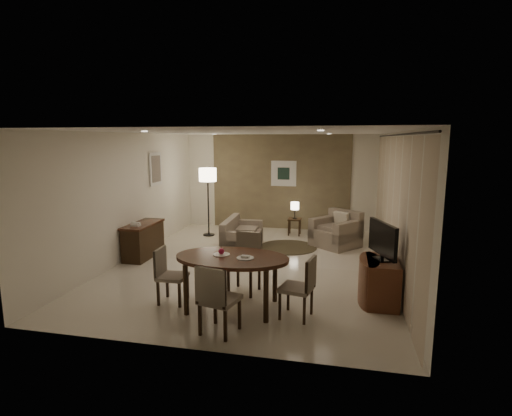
% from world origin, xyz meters
% --- Properties ---
extents(room_shell, '(5.50, 7.00, 2.70)m').
position_xyz_m(room_shell, '(0.00, 0.40, 1.35)').
color(room_shell, beige).
rests_on(room_shell, ground).
extents(taupe_accent, '(3.96, 0.03, 2.70)m').
position_xyz_m(taupe_accent, '(0.00, 3.48, 1.35)').
color(taupe_accent, '#766949').
rests_on(taupe_accent, wall_back).
extents(curtain_wall, '(0.08, 6.70, 2.58)m').
position_xyz_m(curtain_wall, '(2.68, 0.00, 1.32)').
color(curtain_wall, beige).
rests_on(curtain_wall, wall_right).
extents(curtain_rod, '(0.03, 6.80, 0.03)m').
position_xyz_m(curtain_rod, '(2.68, 0.00, 2.64)').
color(curtain_rod, black).
rests_on(curtain_rod, wall_right).
extents(art_back_frame, '(0.72, 0.03, 0.72)m').
position_xyz_m(art_back_frame, '(0.10, 3.46, 1.60)').
color(art_back_frame, silver).
rests_on(art_back_frame, wall_back).
extents(art_back_canvas, '(0.34, 0.01, 0.34)m').
position_xyz_m(art_back_canvas, '(0.10, 3.44, 1.60)').
color(art_back_canvas, '#192E24').
rests_on(art_back_canvas, wall_back).
extents(art_left_frame, '(0.03, 0.60, 0.80)m').
position_xyz_m(art_left_frame, '(-2.72, 1.20, 1.85)').
color(art_left_frame, silver).
rests_on(art_left_frame, wall_left).
extents(art_left_canvas, '(0.01, 0.46, 0.64)m').
position_xyz_m(art_left_canvas, '(-2.71, 1.20, 1.85)').
color(art_left_canvas, gray).
rests_on(art_left_canvas, wall_left).
extents(downlight_nl, '(0.10, 0.10, 0.01)m').
position_xyz_m(downlight_nl, '(-1.40, -1.80, 2.69)').
color(downlight_nl, white).
rests_on(downlight_nl, ceiling).
extents(downlight_nr, '(0.10, 0.10, 0.01)m').
position_xyz_m(downlight_nr, '(1.40, -1.80, 2.69)').
color(downlight_nr, white).
rests_on(downlight_nr, ceiling).
extents(downlight_fl, '(0.10, 0.10, 0.01)m').
position_xyz_m(downlight_fl, '(-1.40, 1.80, 2.69)').
color(downlight_fl, white).
rests_on(downlight_fl, ceiling).
extents(downlight_fr, '(0.10, 0.10, 0.01)m').
position_xyz_m(downlight_fr, '(1.40, 1.80, 2.69)').
color(downlight_fr, white).
rests_on(downlight_fr, ceiling).
extents(console_desk, '(0.48, 1.20, 0.75)m').
position_xyz_m(console_desk, '(-2.49, 0.00, 0.38)').
color(console_desk, '#492217').
rests_on(console_desk, floor).
extents(telephone, '(0.20, 0.14, 0.09)m').
position_xyz_m(telephone, '(-2.49, -0.30, 0.80)').
color(telephone, white).
rests_on(telephone, console_desk).
extents(tv_cabinet, '(0.48, 0.90, 0.70)m').
position_xyz_m(tv_cabinet, '(2.40, -1.50, 0.35)').
color(tv_cabinet, brown).
rests_on(tv_cabinet, floor).
extents(flat_tv, '(0.36, 0.85, 0.60)m').
position_xyz_m(flat_tv, '(2.38, -1.50, 1.02)').
color(flat_tv, black).
rests_on(flat_tv, tv_cabinet).
extents(dining_table, '(1.74, 1.09, 0.82)m').
position_xyz_m(dining_table, '(0.15, -2.20, 0.41)').
color(dining_table, '#492217').
rests_on(dining_table, floor).
extents(chair_near, '(0.56, 0.56, 0.96)m').
position_xyz_m(chair_near, '(0.20, -3.00, 0.48)').
color(chair_near, gray).
rests_on(chair_near, floor).
extents(chair_far, '(0.55, 0.55, 1.00)m').
position_xyz_m(chair_far, '(0.17, -1.54, 0.50)').
color(chair_far, gray).
rests_on(chair_far, floor).
extents(chair_left, '(0.43, 0.43, 0.87)m').
position_xyz_m(chair_left, '(-0.83, -2.19, 0.44)').
color(chair_left, gray).
rests_on(chair_left, floor).
extents(chair_right, '(0.52, 0.52, 0.91)m').
position_xyz_m(chair_right, '(1.14, -2.32, 0.46)').
color(chair_right, gray).
rests_on(chair_right, floor).
extents(plate_a, '(0.26, 0.26, 0.02)m').
position_xyz_m(plate_a, '(-0.03, -2.15, 0.82)').
color(plate_a, white).
rests_on(plate_a, dining_table).
extents(plate_b, '(0.26, 0.26, 0.02)m').
position_xyz_m(plate_b, '(0.37, -2.25, 0.82)').
color(plate_b, white).
rests_on(plate_b, dining_table).
extents(fruit_apple, '(0.09, 0.09, 0.09)m').
position_xyz_m(fruit_apple, '(-0.03, -2.15, 0.88)').
color(fruit_apple, '#A91335').
rests_on(fruit_apple, plate_a).
extents(napkin, '(0.12, 0.08, 0.03)m').
position_xyz_m(napkin, '(0.37, -2.25, 0.85)').
color(napkin, white).
rests_on(napkin, plate_b).
extents(round_rug, '(1.38, 1.38, 0.01)m').
position_xyz_m(round_rug, '(0.52, 1.44, 0.01)').
color(round_rug, '#433A25').
rests_on(round_rug, floor).
extents(sofa, '(1.53, 0.82, 0.71)m').
position_xyz_m(sofa, '(-0.53, 1.14, 0.35)').
color(sofa, gray).
rests_on(sofa, floor).
extents(armchair, '(1.32, 1.31, 0.85)m').
position_xyz_m(armchair, '(1.62, 1.78, 0.43)').
color(armchair, gray).
rests_on(armchair, floor).
extents(side_table, '(0.35, 0.35, 0.45)m').
position_xyz_m(side_table, '(0.52, 2.74, 0.22)').
color(side_table, black).
rests_on(side_table, floor).
extents(table_lamp, '(0.22, 0.22, 0.50)m').
position_xyz_m(table_lamp, '(0.52, 2.74, 0.70)').
color(table_lamp, '#FFEAC1').
rests_on(table_lamp, side_table).
extents(floor_lamp, '(0.46, 0.46, 1.81)m').
position_xyz_m(floor_lamp, '(-1.74, 2.20, 0.91)').
color(floor_lamp, '#FFE5B7').
rests_on(floor_lamp, floor).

